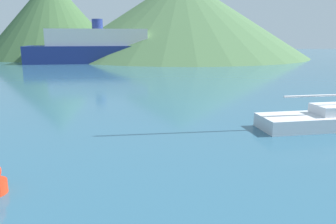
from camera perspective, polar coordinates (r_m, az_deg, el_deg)
ferry_distant at (r=56.63m, az=-12.03°, el=10.87°), size 23.35×9.54×7.04m
hill_west at (r=73.02m, az=-19.45°, el=15.17°), size 27.76×27.76×15.86m
hill_central at (r=73.14m, az=2.34°, el=16.14°), size 52.77×52.77×16.57m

